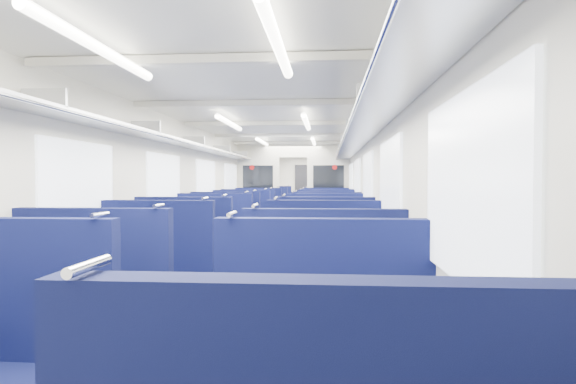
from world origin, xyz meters
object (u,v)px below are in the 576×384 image
object	(u,v)px
seat_5	(324,324)
seat_21	(327,217)
end_door	(305,191)
seat_20	(267,217)
seat_17	(326,229)
seat_18	(257,224)
seat_11	(326,253)
seat_4	(104,320)
seat_8	(188,267)
seat_15	(326,236)
seat_19	(327,224)
seat_9	(326,267)
seat_16	(249,229)
seat_12	(227,242)
seat_13	(326,243)
seat_6	(151,290)
seat_22	(272,214)
seat_7	(325,290)
seat_23	(327,215)
seat_14	(239,235)
bulkhead	(293,188)
seat_10	(211,252)

from	to	relation	value
seat_5	seat_21	size ratio (longest dim) A/B	1.00
end_door	seat_20	xyz separation A→B (m)	(-0.83, -4.81, -0.61)
seat_17	seat_18	size ratio (longest dim) A/B	1.00
seat_11	seat_21	xyz separation A→B (m)	(0.00, 6.54, 0.00)
seat_4	seat_20	xyz separation A→B (m)	(0.00, 10.04, 0.00)
seat_8	seat_15	size ratio (longest dim) A/B	1.00
seat_18	seat_19	bearing A→B (deg)	4.81
seat_9	seat_16	size ratio (longest dim) A/B	1.00
seat_4	seat_19	bearing A→B (deg)	78.44
seat_12	seat_15	world-z (taller)	same
seat_12	seat_18	distance (m)	3.42
seat_13	seat_17	bearing A→B (deg)	90.00
seat_11	seat_21	bearing A→B (deg)	90.00
seat_11	seat_20	bearing A→B (deg)	104.27
seat_6	seat_22	bearing A→B (deg)	90.00
seat_6	seat_8	size ratio (longest dim) A/B	1.00
seat_9	seat_13	bearing A→B (deg)	90.00
seat_9	seat_15	distance (m)	3.33
seat_7	seat_18	world-z (taller)	same
seat_23	seat_11	bearing A→B (deg)	-90.00
seat_14	seat_12	bearing A→B (deg)	-90.00
seat_17	seat_23	xyz separation A→B (m)	(0.00, 4.19, 0.00)
seat_7	seat_13	xyz separation A→B (m)	(0.00, 3.48, 0.00)
bulkhead	seat_14	xyz separation A→B (m)	(-0.83, -2.90, -0.84)
seat_12	seat_23	xyz separation A→B (m)	(1.66, 6.56, 0.00)
seat_6	seat_20	distance (m)	9.04
seat_11	seat_16	xyz separation A→B (m)	(-1.66, 3.34, 0.00)
seat_16	seat_21	bearing A→B (deg)	62.60
seat_21	seat_8	bearing A→B (deg)	-101.96
seat_13	seat_23	size ratio (longest dim) A/B	1.00
seat_8	seat_14	xyz separation A→B (m)	(0.00, 3.43, 0.00)
seat_14	seat_21	size ratio (longest dim) A/B	1.00
seat_5	seat_10	distance (m)	3.77
seat_9	seat_19	xyz separation A→B (m)	(0.00, 5.78, 0.00)
end_door	seat_22	world-z (taller)	end_door
seat_7	seat_9	xyz separation A→B (m)	(0.00, 1.22, 0.00)
seat_5	seat_7	xyz separation A→B (m)	(0.00, 1.08, 0.00)
seat_15	seat_20	world-z (taller)	same
seat_7	seat_6	bearing A→B (deg)	-175.57
seat_10	seat_14	world-z (taller)	same
seat_5	seat_20	xyz separation A→B (m)	(-1.66, 9.99, 0.00)
end_door	seat_6	xyz separation A→B (m)	(-0.83, -13.86, -0.61)
seat_5	seat_14	distance (m)	5.85
seat_12	seat_17	size ratio (longest dim) A/B	1.00
seat_6	seat_8	bearing A→B (deg)	90.00
seat_4	seat_7	world-z (taller)	same
seat_17	seat_23	size ratio (longest dim) A/B	1.00
seat_8	seat_11	xyz separation A→B (m)	(1.66, 1.29, 0.00)
seat_8	seat_20	distance (m)	7.82
seat_8	seat_10	size ratio (longest dim) A/B	1.00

